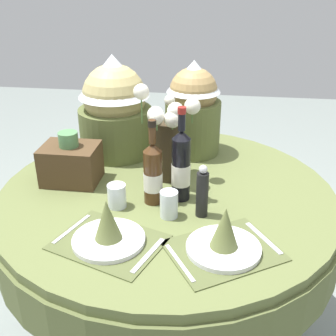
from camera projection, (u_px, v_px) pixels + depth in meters
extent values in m
plane|color=gray|center=(167.00, 326.00, 2.04)|extent=(8.00, 8.00, 0.00)
cylinder|color=#5B6638|center=(167.00, 194.00, 1.71)|extent=(1.35, 1.35, 0.04)
cylinder|color=#545D33|center=(167.00, 216.00, 1.76)|extent=(1.38, 1.38, 0.18)
cylinder|color=black|center=(167.00, 265.00, 1.87)|extent=(0.12, 0.12, 0.70)
cylinder|color=black|center=(167.00, 324.00, 2.03)|extent=(0.81, 0.81, 0.03)
cube|color=#4E562F|center=(109.00, 242.00, 1.38)|extent=(0.41, 0.36, 0.00)
cylinder|color=white|center=(109.00, 240.00, 1.37)|extent=(0.24, 0.24, 0.02)
cone|color=#606B38|center=(107.00, 220.00, 1.34)|extent=(0.09, 0.09, 0.14)
cube|color=silver|center=(72.00, 229.00, 1.44)|extent=(0.08, 0.18, 0.00)
cube|color=silver|center=(150.00, 255.00, 1.31)|extent=(0.08, 0.18, 0.00)
cube|color=#4E562F|center=(223.00, 250.00, 1.34)|extent=(0.43, 0.40, 0.00)
cylinder|color=white|center=(223.00, 248.00, 1.33)|extent=(0.24, 0.24, 0.02)
cone|color=#606B38|center=(225.00, 228.00, 1.30)|extent=(0.09, 0.09, 0.14)
cube|color=silver|center=(180.00, 262.00, 1.28)|extent=(0.11, 0.17, 0.00)
cube|color=silver|center=(263.00, 238.00, 1.39)|extent=(0.11, 0.17, 0.00)
cylinder|color=#332819|center=(168.00, 150.00, 1.74)|extent=(0.12, 0.12, 0.25)
sphere|color=silver|center=(141.00, 92.00, 1.61)|extent=(0.06, 0.06, 0.06)
cylinder|color=#4C7038|center=(142.00, 110.00, 1.64)|extent=(0.01, 0.01, 0.11)
sphere|color=silver|center=(157.00, 117.00, 1.57)|extent=(0.06, 0.06, 0.06)
cylinder|color=#4C7038|center=(157.00, 126.00, 1.59)|extent=(0.01, 0.01, 0.03)
sphere|color=silver|center=(155.00, 115.00, 1.59)|extent=(0.06, 0.06, 0.06)
cylinder|color=#4C7038|center=(156.00, 124.00, 1.61)|extent=(0.01, 0.01, 0.03)
sphere|color=silver|center=(173.00, 119.00, 1.59)|extent=(0.07, 0.07, 0.07)
cylinder|color=#4C7038|center=(173.00, 127.00, 1.60)|extent=(0.01, 0.01, 0.02)
sphere|color=silver|center=(170.00, 100.00, 1.72)|extent=(0.04, 0.04, 0.04)
cylinder|color=#4C7038|center=(170.00, 109.00, 1.74)|extent=(0.01, 0.01, 0.05)
sphere|color=silver|center=(192.00, 106.00, 1.64)|extent=(0.07, 0.07, 0.07)
cylinder|color=#4C7038|center=(192.00, 117.00, 1.66)|extent=(0.01, 0.01, 0.05)
sphere|color=silver|center=(176.00, 111.00, 1.59)|extent=(0.07, 0.07, 0.07)
cylinder|color=#4C7038|center=(175.00, 122.00, 1.61)|extent=(0.01, 0.01, 0.05)
cylinder|color=#422814|center=(153.00, 177.00, 1.57)|extent=(0.07, 0.07, 0.21)
cylinder|color=silver|center=(153.00, 181.00, 1.57)|extent=(0.07, 0.07, 0.07)
cone|color=#422814|center=(152.00, 147.00, 1.51)|extent=(0.07, 0.07, 0.03)
cylinder|color=#422814|center=(152.00, 132.00, 1.49)|extent=(0.03, 0.03, 0.09)
cylinder|color=black|center=(152.00, 123.00, 1.47)|extent=(0.03, 0.03, 0.02)
cylinder|color=black|center=(181.00, 169.00, 1.58)|extent=(0.07, 0.07, 0.25)
cylinder|color=silver|center=(181.00, 174.00, 1.59)|extent=(0.07, 0.07, 0.09)
cone|color=black|center=(182.00, 135.00, 1.52)|extent=(0.07, 0.07, 0.03)
cylinder|color=black|center=(182.00, 119.00, 1.49)|extent=(0.03, 0.03, 0.09)
cylinder|color=maroon|center=(182.00, 110.00, 1.48)|extent=(0.03, 0.03, 0.02)
cylinder|color=silver|center=(117.00, 196.00, 1.56)|extent=(0.07, 0.07, 0.09)
cylinder|color=silver|center=(169.00, 204.00, 1.50)|extent=(0.07, 0.07, 0.10)
cylinder|color=black|center=(202.00, 195.00, 1.49)|extent=(0.04, 0.04, 0.17)
sphere|color=#B7B7BC|center=(203.00, 169.00, 1.44)|extent=(0.03, 0.03, 0.03)
cylinder|color=#566033|center=(116.00, 131.00, 1.99)|extent=(0.34, 0.34, 0.22)
sphere|color=tan|center=(114.00, 96.00, 1.91)|extent=(0.29, 0.29, 0.29)
cone|color=silver|center=(113.00, 75.00, 1.87)|extent=(0.33, 0.33, 0.19)
cylinder|color=#566033|center=(192.00, 127.00, 1.98)|extent=(0.26, 0.26, 0.25)
sphere|color=#9E7F4C|center=(193.00, 92.00, 1.91)|extent=(0.22, 0.22, 0.22)
cone|color=silver|center=(194.00, 76.00, 1.88)|extent=(0.25, 0.25, 0.14)
cube|color=#47331E|center=(71.00, 164.00, 1.73)|extent=(0.23, 0.18, 0.16)
cylinder|color=#4C7F4C|center=(68.00, 139.00, 1.68)|extent=(0.08, 0.08, 0.06)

